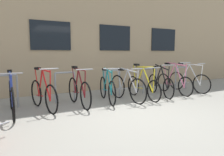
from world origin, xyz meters
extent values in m
plane|color=gray|center=(0.00, 0.00, 0.00)|extent=(42.00, 42.00, 0.00)
cube|color=tan|center=(0.00, 6.31, 3.37)|extent=(28.00, 6.23, 6.74)
cube|color=black|center=(-1.20, 3.18, 1.94)|extent=(1.30, 0.04, 0.94)
cube|color=black|center=(1.20, 3.18, 1.94)|extent=(1.30, 0.04, 0.94)
cube|color=black|center=(3.60, 3.18, 1.94)|extent=(1.30, 0.04, 0.94)
cylinder|color=gray|center=(-2.35, 1.90, 0.42)|extent=(0.05, 0.05, 0.84)
cylinder|color=gray|center=(-2.63, 1.90, 0.84)|extent=(0.54, 0.05, 0.05)
cylinder|color=gray|center=(-1.40, 1.90, 0.42)|extent=(0.05, 0.05, 0.84)
cylinder|color=gray|center=(-0.85, 1.90, 0.42)|extent=(0.05, 0.05, 0.84)
cylinder|color=gray|center=(-1.13, 1.90, 0.84)|extent=(0.54, 0.05, 0.05)
cylinder|color=gray|center=(0.10, 1.90, 0.42)|extent=(0.05, 0.05, 0.84)
cylinder|color=gray|center=(0.65, 1.90, 0.42)|extent=(0.05, 0.05, 0.84)
cylinder|color=gray|center=(0.37, 1.90, 0.84)|extent=(0.54, 0.05, 0.05)
cylinder|color=gray|center=(1.60, 1.90, 0.42)|extent=(0.05, 0.05, 0.84)
cylinder|color=gray|center=(2.15, 1.90, 0.42)|extent=(0.05, 0.05, 0.84)
cylinder|color=gray|center=(1.87, 1.90, 0.84)|extent=(0.54, 0.05, 0.05)
cylinder|color=gray|center=(3.10, 1.90, 0.42)|extent=(0.05, 0.05, 0.84)
cylinder|color=gray|center=(3.65, 1.90, 0.42)|extent=(0.05, 0.05, 0.84)
cylinder|color=gray|center=(3.37, 1.90, 0.84)|extent=(0.54, 0.05, 0.05)
torus|color=black|center=(2.52, 1.91, 0.31)|extent=(0.07, 0.66, 0.66)
torus|color=black|center=(2.48, 0.85, 0.31)|extent=(0.07, 0.66, 0.66)
cylinder|color=pink|center=(2.49, 1.14, 0.65)|extent=(0.06, 0.51, 0.80)
cylinder|color=pink|center=(2.50, 1.55, 0.62)|extent=(0.05, 0.39, 0.73)
cylinder|color=pink|center=(2.49, 1.31, 1.01)|extent=(0.07, 0.84, 0.10)
cylinder|color=pink|center=(2.51, 1.64, 0.29)|extent=(0.05, 0.54, 0.07)
cylinder|color=pink|center=(2.51, 1.82, 0.64)|extent=(0.03, 0.20, 0.67)
cylinder|color=pink|center=(2.48, 0.87, 0.68)|extent=(0.03, 0.08, 0.74)
cube|color=black|center=(2.51, 1.73, 1.01)|extent=(0.11, 0.20, 0.06)
cylinder|color=gray|center=(2.48, 0.90, 1.07)|extent=(0.44, 0.04, 0.03)
torus|color=black|center=(3.18, 1.93, 0.32)|extent=(0.12, 0.68, 0.68)
torus|color=black|center=(3.29, 0.89, 0.32)|extent=(0.12, 0.68, 0.68)
cylinder|color=silver|center=(3.26, 1.17, 0.63)|extent=(0.09, 0.50, 0.73)
cylinder|color=silver|center=(3.22, 1.58, 0.62)|extent=(0.08, 0.38, 0.70)
cylinder|color=silver|center=(3.24, 1.34, 0.97)|extent=(0.13, 0.81, 0.06)
cylinder|color=silver|center=(3.21, 1.67, 0.30)|extent=(0.08, 0.52, 0.07)
cylinder|color=silver|center=(3.19, 1.84, 0.64)|extent=(0.05, 0.20, 0.65)
cylinder|color=silver|center=(3.29, 0.91, 0.65)|extent=(0.04, 0.08, 0.67)
cube|color=black|center=(3.20, 1.75, 0.99)|extent=(0.12, 0.21, 0.06)
cylinder|color=gray|center=(3.29, 0.94, 1.02)|extent=(0.44, 0.08, 0.03)
torus|color=black|center=(1.12, 1.82, 0.30)|extent=(0.06, 0.65, 0.65)
torus|color=black|center=(1.09, 0.72, 0.30)|extent=(0.06, 0.65, 0.65)
cylinder|color=yellow|center=(1.10, 1.02, 0.60)|extent=(0.05, 0.53, 0.70)
cylinder|color=yellow|center=(1.11, 1.46, 0.62)|extent=(0.05, 0.40, 0.74)
cylinder|color=yellow|center=(1.11, 1.21, 0.96)|extent=(0.06, 0.87, 0.08)
cylinder|color=yellow|center=(1.12, 1.55, 0.28)|extent=(0.04, 0.55, 0.07)
cylinder|color=yellow|center=(1.12, 1.73, 0.64)|extent=(0.03, 0.20, 0.68)
cylinder|color=yellow|center=(1.09, 0.75, 0.62)|extent=(0.03, 0.08, 0.64)
cube|color=black|center=(1.12, 1.64, 1.01)|extent=(0.11, 0.20, 0.06)
cylinder|color=gray|center=(1.09, 0.77, 0.97)|extent=(0.44, 0.04, 0.03)
torus|color=black|center=(-2.51, 1.86, 0.34)|extent=(0.04, 0.73, 0.73)
torus|color=black|center=(-2.51, 0.76, 0.34)|extent=(0.04, 0.73, 0.73)
cylinder|color=#233893|center=(-2.51, 1.06, 0.62)|extent=(0.04, 0.53, 0.67)
cylinder|color=#233893|center=(-2.51, 1.49, 0.61)|extent=(0.04, 0.40, 0.65)
cylinder|color=#233893|center=(-2.51, 1.24, 0.93)|extent=(0.04, 0.87, 0.06)
cylinder|color=#233893|center=(-2.51, 1.58, 0.32)|extent=(0.03, 0.55, 0.08)
cylinder|color=#233893|center=(-2.51, 1.77, 0.63)|extent=(0.02, 0.20, 0.59)
cylinder|color=#233893|center=(-2.51, 0.78, 0.64)|extent=(0.03, 0.08, 0.60)
cube|color=black|center=(-2.51, 1.68, 0.96)|extent=(0.10, 0.20, 0.06)
cylinder|color=gray|center=(-2.51, 0.81, 0.97)|extent=(0.44, 0.03, 0.03)
torus|color=black|center=(1.98, 1.87, 0.31)|extent=(0.19, 0.65, 0.66)
torus|color=black|center=(1.73, 0.82, 0.31)|extent=(0.19, 0.65, 0.66)
cylinder|color=black|center=(1.80, 1.11, 0.63)|extent=(0.16, 0.51, 0.75)
cylinder|color=black|center=(1.90, 1.52, 0.57)|extent=(0.13, 0.39, 0.63)
cylinder|color=black|center=(1.84, 1.28, 0.93)|extent=(0.24, 0.84, 0.15)
cylinder|color=black|center=(1.92, 1.61, 0.29)|extent=(0.15, 0.53, 0.07)
cylinder|color=black|center=(1.96, 1.78, 0.59)|extent=(0.07, 0.20, 0.58)
cylinder|color=black|center=(1.74, 0.85, 0.65)|extent=(0.05, 0.08, 0.68)
cube|color=black|center=(1.94, 1.70, 0.91)|extent=(0.14, 0.22, 0.06)
cylinder|color=gray|center=(1.74, 0.87, 1.02)|extent=(0.43, 0.13, 0.03)
torus|color=black|center=(0.05, 1.90, 0.32)|extent=(0.18, 0.67, 0.68)
torus|color=black|center=(-0.14, 0.93, 0.32)|extent=(0.18, 0.67, 0.68)
cylinder|color=teal|center=(-0.09, 1.20, 0.61)|extent=(0.13, 0.47, 0.69)
cylinder|color=teal|center=(-0.01, 1.57, 0.57)|extent=(0.11, 0.35, 0.61)
cylinder|color=teal|center=(-0.06, 1.35, 0.90)|extent=(0.19, 0.75, 0.11)
cylinder|color=teal|center=(0.00, 1.66, 0.30)|extent=(0.12, 0.49, 0.07)
cylinder|color=teal|center=(0.04, 1.81, 0.59)|extent=(0.06, 0.20, 0.55)
cylinder|color=teal|center=(-0.14, 0.95, 0.63)|extent=(0.04, 0.08, 0.62)
cube|color=black|center=(0.02, 1.72, 0.90)|extent=(0.14, 0.22, 0.06)
cylinder|color=gray|center=(-0.13, 0.98, 0.97)|extent=(0.44, 0.11, 0.03)
torus|color=black|center=(-1.91, 1.86, 0.33)|extent=(0.18, 0.69, 0.70)
torus|color=black|center=(-1.72, 0.93, 0.33)|extent=(0.18, 0.69, 0.70)
cylinder|color=red|center=(-1.77, 1.19, 0.64)|extent=(0.13, 0.45, 0.73)
cylinder|color=red|center=(-1.84, 1.54, 0.62)|extent=(0.10, 0.33, 0.70)
cylinder|color=red|center=(-1.80, 1.33, 0.98)|extent=(0.18, 0.72, 0.07)
cylinder|color=red|center=(-1.86, 1.63, 0.31)|extent=(0.12, 0.47, 0.07)
cylinder|color=red|center=(-1.89, 1.78, 0.65)|extent=(0.06, 0.20, 0.64)
cylinder|color=red|center=(-1.72, 0.96, 0.66)|extent=(0.04, 0.08, 0.67)
cube|color=black|center=(-1.87, 1.69, 0.99)|extent=(0.14, 0.22, 0.06)
cylinder|color=gray|center=(-1.73, 0.98, 1.03)|extent=(0.44, 0.11, 0.03)
torus|color=black|center=(-0.92, 1.84, 0.34)|extent=(0.05, 0.72, 0.72)
torus|color=black|center=(-0.90, 0.88, 0.34)|extent=(0.05, 0.72, 0.72)
cylinder|color=maroon|center=(-0.91, 1.14, 0.62)|extent=(0.04, 0.46, 0.69)
cylinder|color=maroon|center=(-0.92, 1.51, 0.63)|extent=(0.04, 0.33, 0.69)
cylinder|color=maroon|center=(-0.91, 1.29, 0.96)|extent=(0.05, 0.73, 0.05)
cylinder|color=maroon|center=(-0.92, 1.60, 0.31)|extent=(0.03, 0.48, 0.07)
cylinder|color=maroon|center=(-0.92, 1.75, 0.65)|extent=(0.03, 0.20, 0.63)
cylinder|color=maroon|center=(-0.91, 0.90, 0.65)|extent=(0.03, 0.08, 0.62)
cube|color=black|center=(-0.92, 1.66, 0.99)|extent=(0.10, 0.20, 0.06)
cylinder|color=gray|center=(-0.91, 0.93, 0.99)|extent=(0.44, 0.03, 0.03)
torus|color=black|center=(0.47, 1.71, 0.34)|extent=(0.11, 0.73, 0.73)
torus|color=black|center=(0.56, 0.75, 0.34)|extent=(0.11, 0.73, 0.73)
cylinder|color=#B7B7BC|center=(0.53, 1.01, 0.61)|extent=(0.08, 0.46, 0.66)
cylinder|color=#B7B7BC|center=(0.50, 1.38, 0.57)|extent=(0.07, 0.33, 0.58)
cylinder|color=#B7B7BC|center=(0.52, 1.16, 0.89)|extent=(0.11, 0.74, 0.10)
cylinder|color=#B7B7BC|center=(0.49, 1.47, 0.32)|extent=(0.07, 0.48, 0.08)
cylinder|color=#B7B7BC|center=(0.47, 1.62, 0.60)|extent=(0.04, 0.20, 0.52)
cylinder|color=#B7B7BC|center=(0.55, 0.78, 0.64)|extent=(0.04, 0.08, 0.59)
cube|color=black|center=(0.48, 1.53, 0.89)|extent=(0.12, 0.21, 0.06)
cylinder|color=gray|center=(0.55, 0.80, 0.96)|extent=(0.44, 0.07, 0.03)
camera|label=1|loc=(-2.65, -3.76, 1.39)|focal=32.96mm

